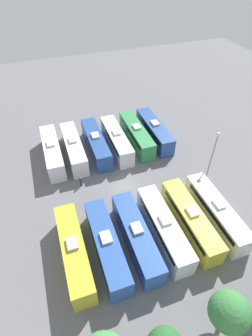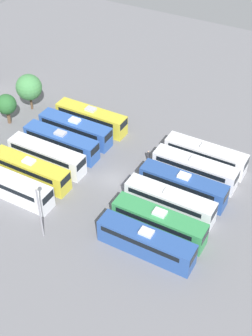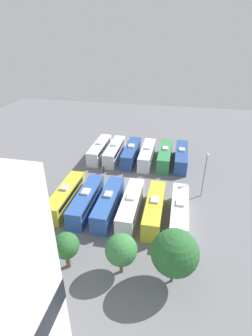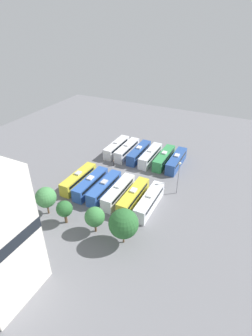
{
  "view_description": "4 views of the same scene",
  "coord_description": "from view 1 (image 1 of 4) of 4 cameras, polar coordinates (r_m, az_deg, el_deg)",
  "views": [
    {
      "loc": [
        8.77,
        26.11,
        29.08
      ],
      "look_at": [
        -0.87,
        -1.62,
        2.06
      ],
      "focal_mm": 28.0,
      "sensor_mm": 36.0,
      "label": 1
    },
    {
      "loc": [
        -41.67,
        -25.27,
        43.04
      ],
      "look_at": [
        1.51,
        -1.18,
        1.45
      ],
      "focal_mm": 50.0,
      "sensor_mm": 36.0,
      "label": 2
    },
    {
      "loc": [
        -7.89,
        42.79,
        26.41
      ],
      "look_at": [
        0.93,
        0.29,
        3.07
      ],
      "focal_mm": 28.0,
      "sensor_mm": 36.0,
      "label": 3
    },
    {
      "loc": [
        -24.61,
        51.76,
        36.5
      ],
      "look_at": [
        0.66,
        1.05,
        2.55
      ],
      "focal_mm": 28.0,
      "sensor_mm": 36.0,
      "label": 4
    }
  ],
  "objects": [
    {
      "name": "bus_9",
      "position": [
        32.54,
        2.33,
        -14.6
      ],
      "size": [
        2.59,
        11.82,
        3.52
      ],
      "color": "#2D56A8",
      "rests_on": "ground_plane"
    },
    {
      "name": "bus_11",
      "position": [
        32.02,
        -11.22,
        -17.4
      ],
      "size": [
        2.59,
        11.82,
        3.52
      ],
      "color": "gold",
      "rests_on": "ground_plane"
    },
    {
      "name": "ground_plane",
      "position": [
        40.05,
        -0.42,
        -3.93
      ],
      "size": [
        114.9,
        114.9,
        0.0
      ],
      "primitive_type": "plane",
      "color": "slate"
    },
    {
      "name": "light_pole",
      "position": [
        40.02,
        18.68,
        4.13
      ],
      "size": [
        0.6,
        0.6,
        8.32
      ],
      "color": "gray",
      "rests_on": "ground_plane"
    },
    {
      "name": "bus_10",
      "position": [
        31.94,
        -4.2,
        -16.44
      ],
      "size": [
        2.59,
        11.82,
        3.52
      ],
      "color": "#2D56A8",
      "rests_on": "ground_plane"
    },
    {
      "name": "tree_1",
      "position": [
        28.43,
        21.55,
        -27.12
      ],
      "size": [
        3.81,
        3.81,
        5.53
      ],
      "color": "brown",
      "rests_on": "ground_plane"
    },
    {
      "name": "bus_7",
      "position": [
        34.87,
        13.83,
        -10.83
      ],
      "size": [
        2.59,
        11.82,
        3.52
      ],
      "color": "gold",
      "rests_on": "ground_plane"
    },
    {
      "name": "bus_0",
      "position": [
        48.58,
        6.21,
        8.1
      ],
      "size": [
        2.59,
        11.82,
        3.52
      ],
      "color": "#284C93",
      "rests_on": "ground_plane"
    },
    {
      "name": "bus_6",
      "position": [
        36.59,
        19.05,
        -9.0
      ],
      "size": [
        2.59,
        11.82,
        3.52
      ],
      "color": "silver",
      "rests_on": "ground_plane"
    },
    {
      "name": "bus_5",
      "position": [
        45.13,
        -15.73,
        3.49
      ],
      "size": [
        2.59,
        11.82,
        3.52
      ],
      "color": "silver",
      "rests_on": "ground_plane"
    },
    {
      "name": "bus_1",
      "position": [
        47.36,
        2.29,
        7.32
      ],
      "size": [
        2.59,
        11.82,
        3.52
      ],
      "color": "#338C4C",
      "rests_on": "ground_plane"
    },
    {
      "name": "bus_3",
      "position": [
        45.51,
        -6.54,
        5.38
      ],
      "size": [
        2.59,
        11.82,
        3.52
      ],
      "color": "#284C93",
      "rests_on": "ground_plane"
    },
    {
      "name": "bus_2",
      "position": [
        46.01,
        -2.07,
        6.14
      ],
      "size": [
        2.59,
        11.82,
        3.52
      ],
      "color": "silver",
      "rests_on": "ground_plane"
    },
    {
      "name": "worker_person",
      "position": [
        40.17,
        -9.79,
        -2.9
      ],
      "size": [
        0.36,
        0.36,
        1.74
      ],
      "color": "#333338",
      "rests_on": "ground_plane"
    },
    {
      "name": "bus_4",
      "position": [
        45.11,
        -11.31,
        4.37
      ],
      "size": [
        2.59,
        11.82,
        3.52
      ],
      "color": "silver",
      "rests_on": "ground_plane"
    },
    {
      "name": "bus_8",
      "position": [
        33.53,
        8.22,
        -12.69
      ],
      "size": [
        2.59,
        11.82,
        3.52
      ],
      "color": "silver",
      "rests_on": "ground_plane"
    }
  ]
}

